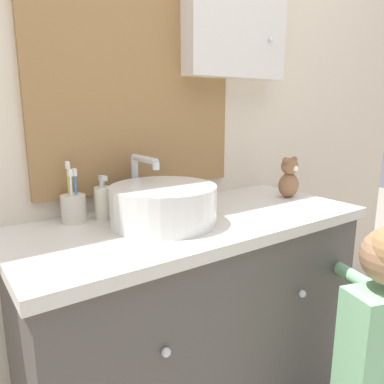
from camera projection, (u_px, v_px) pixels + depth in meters
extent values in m
cube|color=beige|center=(149.00, 96.00, 1.34)|extent=(3.20, 0.06, 2.50)
cube|color=olive|center=(138.00, 57.00, 1.25)|extent=(0.75, 0.02, 0.90)
cube|color=#B2C1CC|center=(139.00, 57.00, 1.25)|extent=(0.69, 0.01, 0.84)
sphere|color=silver|center=(271.00, 40.00, 1.45)|extent=(0.02, 0.02, 0.02)
cube|color=#4C4742|center=(194.00, 341.00, 1.30)|extent=(1.11, 0.46, 0.83)
cube|color=beige|center=(194.00, 223.00, 1.21)|extent=(1.15, 0.50, 0.03)
sphere|color=silver|center=(166.00, 352.00, 0.92)|extent=(0.02, 0.02, 0.02)
sphere|color=silver|center=(302.00, 294.00, 1.21)|extent=(0.02, 0.02, 0.02)
cylinder|color=silver|center=(164.00, 205.00, 1.13)|extent=(0.32, 0.32, 0.12)
cylinder|color=silver|center=(163.00, 187.00, 1.12)|extent=(0.27, 0.27, 0.01)
cylinder|color=silver|center=(135.00, 184.00, 1.27)|extent=(0.02, 0.02, 0.19)
cylinder|color=silver|center=(145.00, 159.00, 1.20)|extent=(0.02, 0.15, 0.02)
cylinder|color=silver|center=(156.00, 166.00, 1.14)|extent=(0.02, 0.02, 0.02)
sphere|color=white|center=(158.00, 196.00, 1.34)|extent=(0.05, 0.05, 0.05)
cylinder|color=beige|center=(74.00, 209.00, 1.15)|extent=(0.07, 0.07, 0.09)
cylinder|color=#3884DB|center=(76.00, 194.00, 1.15)|extent=(0.01, 0.01, 0.15)
cube|color=white|center=(75.00, 172.00, 1.13)|extent=(0.01, 0.02, 0.02)
cylinder|color=#E5CC4C|center=(69.00, 190.00, 1.15)|extent=(0.01, 0.01, 0.17)
cube|color=white|center=(67.00, 165.00, 1.13)|extent=(0.01, 0.02, 0.02)
cylinder|color=white|center=(72.00, 195.00, 1.13)|extent=(0.01, 0.01, 0.15)
cube|color=white|center=(70.00, 173.00, 1.11)|extent=(0.01, 0.02, 0.02)
cylinder|color=beige|center=(103.00, 203.00, 1.18)|extent=(0.05, 0.05, 0.10)
cylinder|color=silver|center=(102.00, 184.00, 1.17)|extent=(0.02, 0.02, 0.02)
cube|color=silver|center=(103.00, 178.00, 1.16)|extent=(0.02, 0.03, 0.02)
cube|color=#7FBC89|center=(379.00, 349.00, 1.07)|extent=(0.24, 0.18, 0.37)
cylinder|color=#7FBC89|center=(355.00, 278.00, 1.25)|extent=(0.13, 0.28, 0.05)
cylinder|color=#8E56B7|center=(329.00, 252.00, 1.37)|extent=(0.02, 0.05, 0.12)
ellipsoid|color=brown|center=(289.00, 185.00, 1.47)|extent=(0.09, 0.07, 0.10)
sphere|color=brown|center=(290.00, 166.00, 1.46)|extent=(0.07, 0.07, 0.07)
sphere|color=brown|center=(286.00, 160.00, 1.44)|extent=(0.03, 0.03, 0.03)
sphere|color=brown|center=(294.00, 159.00, 1.46)|extent=(0.03, 0.03, 0.03)
sphere|color=silver|center=(295.00, 168.00, 1.43)|extent=(0.02, 0.02, 0.02)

